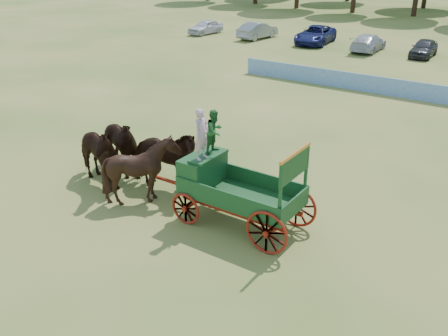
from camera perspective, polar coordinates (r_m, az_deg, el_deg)
ground at (r=14.71m, az=12.04°, el=-10.90°), size 160.00×160.00×0.00m
horse_lead_left at (r=19.05m, az=-14.61°, el=1.50°), size 3.05×1.87×2.40m
horse_lead_right at (r=19.72m, az=-12.25°, el=2.54°), size 3.08×1.98×2.40m
horse_wheel_left at (r=17.42m, az=-9.34°, el=-0.21°), size 2.34×2.12×2.40m
horse_wheel_right at (r=18.15m, az=-6.97°, el=0.98°), size 3.08×1.98×2.40m
farm_dray at (r=15.91m, az=-0.21°, el=-0.76°), size 6.00×2.00×3.78m
sponsor_banner at (r=30.81m, az=23.93°, el=7.61°), size 26.00×0.08×1.05m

